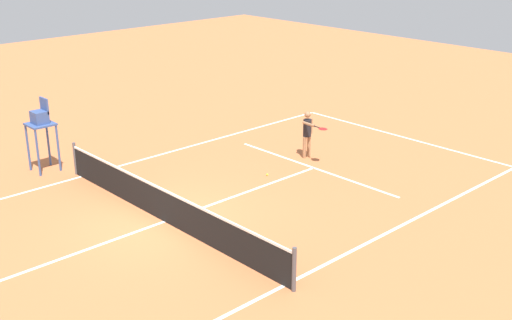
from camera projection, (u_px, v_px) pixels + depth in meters
ground_plane at (165, 222)px, 17.58m from camera, size 60.00×60.00×0.00m
court_lines at (165, 221)px, 17.58m from camera, size 9.18×21.94×0.01m
tennis_net at (164, 205)px, 17.41m from camera, size 9.78×0.10×1.07m
player_serving at (308, 131)px, 22.02m from camera, size 1.24×0.64×1.64m
tennis_ball at (267, 175)px, 20.76m from camera, size 0.07×0.07×0.07m
umpire_chair at (41, 123)px, 20.68m from camera, size 0.80×0.80×2.41m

